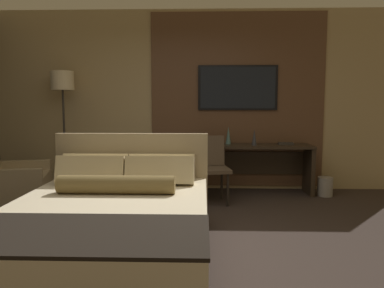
{
  "coord_description": "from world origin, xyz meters",
  "views": [
    {
      "loc": [
        0.32,
        -3.34,
        1.36
      ],
      "look_at": [
        0.19,
        1.0,
        0.89
      ],
      "focal_mm": 35.0,
      "sensor_mm": 36.0,
      "label": 1
    }
  ],
  "objects_px": {
    "desk_chair": "(209,162)",
    "floor_lamp": "(63,91)",
    "armchair_by_window": "(13,186)",
    "bed": "(110,225)",
    "desk": "(238,159)",
    "vase_tall": "(228,135)",
    "book": "(286,143)",
    "tv": "(238,88)",
    "waste_bin": "(325,186)",
    "vase_short": "(254,137)"
  },
  "relations": [
    {
      "from": "desk_chair",
      "to": "floor_lamp",
      "type": "xyz_separation_m",
      "value": [
        -2.2,
        0.5,
        1.0
      ]
    },
    {
      "from": "armchair_by_window",
      "to": "bed",
      "type": "bearing_deg",
      "value": -150.01
    },
    {
      "from": "desk",
      "to": "floor_lamp",
      "type": "xyz_separation_m",
      "value": [
        -2.64,
        -0.05,
        1.03
      ]
    },
    {
      "from": "vase_tall",
      "to": "book",
      "type": "bearing_deg",
      "value": -2.0
    },
    {
      "from": "desk",
      "to": "desk_chair",
      "type": "height_order",
      "value": "desk_chair"
    },
    {
      "from": "bed",
      "to": "armchair_by_window",
      "type": "relative_size",
      "value": 2.21
    },
    {
      "from": "book",
      "to": "vase_tall",
      "type": "bearing_deg",
      "value": 178.0
    },
    {
      "from": "desk_chair",
      "to": "book",
      "type": "height_order",
      "value": "desk_chair"
    },
    {
      "from": "tv",
      "to": "vase_tall",
      "type": "relative_size",
      "value": 4.59
    },
    {
      "from": "bed",
      "to": "armchair_by_window",
      "type": "distance_m",
      "value": 2.48
    },
    {
      "from": "floor_lamp",
      "to": "waste_bin",
      "type": "xyz_separation_m",
      "value": [
        3.91,
        -0.14,
        -1.41
      ]
    },
    {
      "from": "book",
      "to": "bed",
      "type": "bearing_deg",
      "value": -128.29
    },
    {
      "from": "tv",
      "to": "vase_short",
      "type": "height_order",
      "value": "tv"
    },
    {
      "from": "vase_short",
      "to": "bed",
      "type": "bearing_deg",
      "value": -122.18
    },
    {
      "from": "desk_chair",
      "to": "vase_tall",
      "type": "xyz_separation_m",
      "value": [
        0.3,
        0.61,
        0.32
      ]
    },
    {
      "from": "bed",
      "to": "desk_chair",
      "type": "relative_size",
      "value": 2.5
    },
    {
      "from": "armchair_by_window",
      "to": "book",
      "type": "xyz_separation_m",
      "value": [
        3.8,
        0.84,
        0.49
      ]
    },
    {
      "from": "desk_chair",
      "to": "bed",
      "type": "bearing_deg",
      "value": -123.09
    },
    {
      "from": "bed",
      "to": "desk_chair",
      "type": "bearing_deg",
      "value": 66.42
    },
    {
      "from": "bed",
      "to": "tv",
      "type": "xyz_separation_m",
      "value": [
        1.32,
        2.78,
        1.28
      ]
    },
    {
      "from": "vase_tall",
      "to": "book",
      "type": "relative_size",
      "value": 1.13
    },
    {
      "from": "desk",
      "to": "book",
      "type": "xyz_separation_m",
      "value": [
        0.72,
        0.02,
        0.24
      ]
    },
    {
      "from": "desk",
      "to": "vase_tall",
      "type": "relative_size",
      "value": 8.19
    },
    {
      "from": "book",
      "to": "armchair_by_window",
      "type": "bearing_deg",
      "value": -167.49
    },
    {
      "from": "desk_chair",
      "to": "vase_short",
      "type": "xyz_separation_m",
      "value": [
        0.67,
        0.45,
        0.31
      ]
    },
    {
      "from": "bed",
      "to": "tv",
      "type": "distance_m",
      "value": 3.33
    },
    {
      "from": "desk",
      "to": "bed",
      "type": "bearing_deg",
      "value": -117.27
    },
    {
      "from": "floor_lamp",
      "to": "vase_tall",
      "type": "distance_m",
      "value": 2.59
    },
    {
      "from": "desk_chair",
      "to": "vase_tall",
      "type": "distance_m",
      "value": 0.75
    },
    {
      "from": "bed",
      "to": "floor_lamp",
      "type": "relative_size",
      "value": 1.24
    },
    {
      "from": "desk",
      "to": "tv",
      "type": "relative_size",
      "value": 1.78
    },
    {
      "from": "armchair_by_window",
      "to": "vase_short",
      "type": "distance_m",
      "value": 3.43
    },
    {
      "from": "armchair_by_window",
      "to": "book",
      "type": "height_order",
      "value": "armchair_by_window"
    },
    {
      "from": "desk_chair",
      "to": "floor_lamp",
      "type": "bearing_deg",
      "value": 157.63
    },
    {
      "from": "bed",
      "to": "book",
      "type": "height_order",
      "value": "bed"
    },
    {
      "from": "floor_lamp",
      "to": "desk_chair",
      "type": "bearing_deg",
      "value": -12.86
    },
    {
      "from": "waste_bin",
      "to": "desk",
      "type": "bearing_deg",
      "value": 171.32
    },
    {
      "from": "bed",
      "to": "desk",
      "type": "xyz_separation_m",
      "value": [
        1.32,
        2.57,
        0.2
      ]
    },
    {
      "from": "desk",
      "to": "tv",
      "type": "xyz_separation_m",
      "value": [
        -0.0,
        0.21,
        1.08
      ]
    },
    {
      "from": "bed",
      "to": "vase_tall",
      "type": "bearing_deg",
      "value": 65.84
    },
    {
      "from": "desk_chair",
      "to": "waste_bin",
      "type": "xyz_separation_m",
      "value": [
        1.71,
        0.36,
        -0.41
      ]
    },
    {
      "from": "tv",
      "to": "book",
      "type": "bearing_deg",
      "value": -14.7
    },
    {
      "from": "desk_chair",
      "to": "vase_tall",
      "type": "relative_size",
      "value": 3.41
    },
    {
      "from": "desk_chair",
      "to": "waste_bin",
      "type": "bearing_deg",
      "value": 2.44
    },
    {
      "from": "vase_tall",
      "to": "waste_bin",
      "type": "relative_size",
      "value": 0.95
    },
    {
      "from": "tv",
      "to": "book",
      "type": "height_order",
      "value": "tv"
    },
    {
      "from": "armchair_by_window",
      "to": "tv",
      "type": "bearing_deg",
      "value": -86.55
    },
    {
      "from": "desk",
      "to": "book",
      "type": "relative_size",
      "value": 9.23
    },
    {
      "from": "bed",
      "to": "waste_bin",
      "type": "relative_size",
      "value": 8.12
    },
    {
      "from": "desk",
      "to": "armchair_by_window",
      "type": "distance_m",
      "value": 3.19
    }
  ]
}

